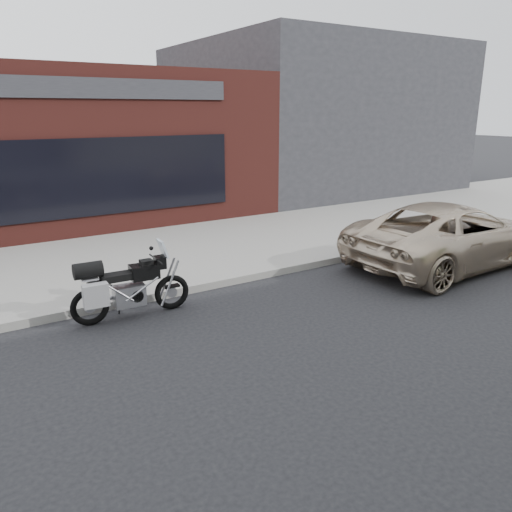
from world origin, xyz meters
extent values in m
plane|color=black|center=(0.00, 0.00, 0.00)|extent=(120.00, 120.00, 0.00)
cube|color=gray|center=(0.00, 7.00, 0.07)|extent=(44.00, 6.00, 0.15)
cube|color=maroon|center=(-2.00, 14.00, 2.25)|extent=(14.00, 10.00, 4.50)
cube|color=black|center=(-2.00, 8.97, 1.70)|extent=(10.00, 0.08, 2.00)
cube|color=#28282D|center=(-2.00, 8.97, 3.90)|extent=(10.00, 0.08, 0.50)
cube|color=#28282D|center=(10.00, 14.00, 3.00)|extent=(10.00, 10.00, 6.00)
torus|color=black|center=(-2.46, 3.57, 0.31)|extent=(0.63, 0.13, 0.63)
torus|color=black|center=(-1.06, 3.51, 0.31)|extent=(0.63, 0.13, 0.63)
cube|color=#B7B7BC|center=(-1.81, 3.54, 0.39)|extent=(0.53, 0.30, 0.35)
cube|color=black|center=(-1.53, 3.53, 0.77)|extent=(0.48, 0.32, 0.24)
cube|color=black|center=(-2.00, 3.55, 0.75)|extent=(0.52, 0.28, 0.11)
cube|color=black|center=(-2.32, 3.56, 0.67)|extent=(0.29, 0.22, 0.13)
cube|color=black|center=(-1.25, 3.52, 0.89)|extent=(0.18, 0.23, 0.21)
cube|color=silver|center=(-1.19, 3.51, 1.12)|extent=(0.15, 0.29, 0.31)
cylinder|color=black|center=(-1.32, 3.52, 0.95)|extent=(0.06, 0.65, 0.03)
cube|color=#B7B7BC|center=(-2.44, 3.57, 0.80)|extent=(0.27, 0.29, 0.03)
cube|color=gray|center=(-2.41, 3.32, 0.58)|extent=(0.40, 0.19, 0.37)
cylinder|color=black|center=(-2.44, 3.57, 0.93)|extent=(0.46, 0.28, 0.26)
cylinder|color=#B7B7BC|center=(-2.18, 3.71, 0.33)|extent=(0.52, 0.10, 0.18)
imported|color=beige|center=(5.24, 2.60, 0.71)|extent=(5.18, 2.52, 1.42)
camera|label=1|loc=(-4.18, -4.23, 3.39)|focal=35.00mm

